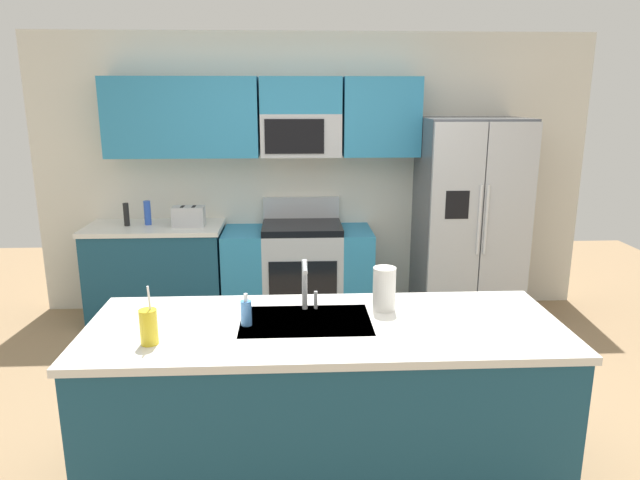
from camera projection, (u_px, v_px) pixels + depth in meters
name	position (u px, v px, depth m)	size (l,w,h in m)	color
ground_plane	(327.00, 419.00, 3.73)	(9.00, 9.00, 0.00)	#997A56
kitchen_wall_unit	(298.00, 158.00, 5.38)	(5.20, 0.43, 2.60)	silver
back_counter	(158.00, 273.00, 5.29)	(1.22, 0.63, 0.90)	navy
range_oven	(298.00, 272.00, 5.36)	(1.36, 0.61, 1.10)	#B7BABF
refrigerator	(469.00, 221.00, 5.24)	(0.90, 0.76, 1.85)	#4C4F54
island_counter	(325.00, 402.00, 3.07)	(2.45, 0.91, 0.90)	navy
toaster	(189.00, 216.00, 5.12)	(0.28, 0.16, 0.18)	#B7BABF
pepper_mill	(126.00, 214.00, 5.14)	(0.05, 0.05, 0.21)	black
bottle_blue	(148.00, 213.00, 5.18)	(0.06, 0.06, 0.22)	blue
sink_faucet	(306.00, 281.00, 3.10)	(0.08, 0.21, 0.28)	#B7BABF
drink_cup_yellow	(149.00, 327.00, 2.70)	(0.08, 0.08, 0.29)	yellow
soap_dispenser	(246.00, 313.00, 2.92)	(0.06, 0.06, 0.17)	#4C8CD8
paper_towel_roll	(384.00, 289.00, 3.12)	(0.12, 0.12, 0.24)	white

